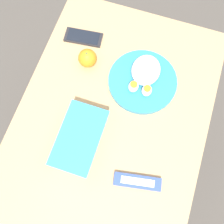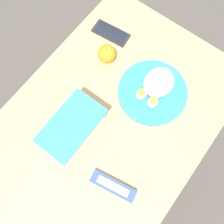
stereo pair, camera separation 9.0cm
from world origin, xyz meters
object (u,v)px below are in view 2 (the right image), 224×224
object	(u,v)px
rice_plate	(154,90)
cell_phone	(111,33)
food_container	(73,129)
candy_bar	(113,186)
orange_fruit	(107,54)

from	to	relation	value
rice_plate	cell_phone	xyz separation A→B (m)	(0.10, 0.27, -0.01)
food_container	candy_bar	bearing A→B (deg)	-106.93
rice_plate	cell_phone	distance (m)	0.29
candy_bar	rice_plate	bearing A→B (deg)	13.25
orange_fruit	cell_phone	world-z (taller)	orange_fruit
orange_fruit	cell_phone	bearing A→B (deg)	29.38
rice_plate	cell_phone	size ratio (longest dim) A/B	1.66
food_container	orange_fruit	world-z (taller)	food_container
candy_bar	orange_fruit	bearing A→B (deg)	39.73
food_container	candy_bar	size ratio (longest dim) A/B	1.40
cell_phone	food_container	bearing A→B (deg)	-160.77
cell_phone	orange_fruit	bearing A→B (deg)	-150.62
orange_fruit	candy_bar	world-z (taller)	orange_fruit
orange_fruit	rice_plate	size ratio (longest dim) A/B	0.27
rice_plate	orange_fruit	bearing A→B (deg)	88.01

